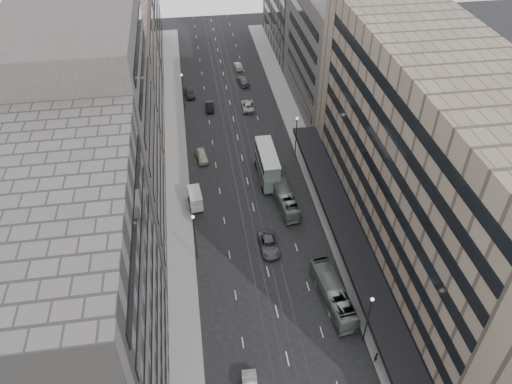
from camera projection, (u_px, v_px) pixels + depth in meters
ground at (278, 318)px, 64.31m from camera, size 220.00×220.00×0.00m
sidewalk_right at (304, 147)px, 94.34m from camera, size 4.00×125.00×0.15m
sidewalk_left at (176, 158)px, 91.55m from camera, size 4.00×125.00×0.15m
department_store at (435, 173)px, 63.46m from camera, size 19.20×60.00×30.00m
building_right_mid at (338, 53)px, 98.99m from camera, size 15.00×28.00×24.00m
building_left_a at (71, 318)px, 46.18m from camera, size 15.00×28.00×30.00m
building_left_b at (95, 141)px, 65.57m from camera, size 15.00×26.00×34.00m
building_left_c at (115, 79)px, 89.08m from camera, size 15.00×28.00×25.00m
building_left_d at (123, 8)px, 113.38m from camera, size 15.00×38.00×28.00m
lamp_right_near at (369, 315)px, 58.31m from camera, size 0.44×0.44×8.32m
lamp_right_far at (296, 132)px, 88.92m from camera, size 0.44×0.44×8.32m
lamp_left_near at (195, 232)px, 69.06m from camera, size 0.44×0.44×8.32m
lamp_left_far at (183, 88)px, 101.96m from camera, size 0.44×0.44×8.32m
bus_near at (333, 294)px, 65.32m from camera, size 3.87×11.55×3.15m
bus_far at (285, 198)px, 80.65m from camera, size 3.29×10.58×2.90m
double_decker at (267, 164)px, 85.32m from camera, size 3.16×10.08×5.50m
panel_van at (195, 198)px, 80.53m from camera, size 2.46×4.54×2.77m
sedan_2 at (269, 245)px, 73.40m from camera, size 2.72×5.74×1.58m
sedan_4 at (202, 156)px, 90.95m from camera, size 2.33×4.91×1.62m
sedan_5 at (210, 106)px, 105.03m from camera, size 1.77×4.53×1.47m
sedan_6 at (248, 106)px, 105.32m from camera, size 2.69×5.47×1.50m
sedan_7 at (243, 81)px, 114.04m from camera, size 2.62×5.41×1.52m
sedan_8 at (189, 93)px, 109.50m from camera, size 2.42×4.89×1.60m
sedan_9 at (238, 66)px, 120.23m from camera, size 1.86×4.30×1.38m
pedestrian at (376, 357)px, 58.80m from camera, size 0.69×0.65×1.59m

